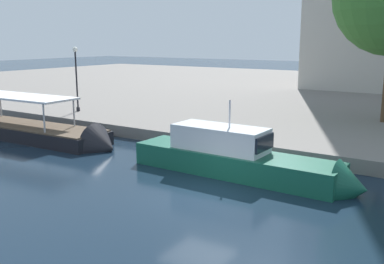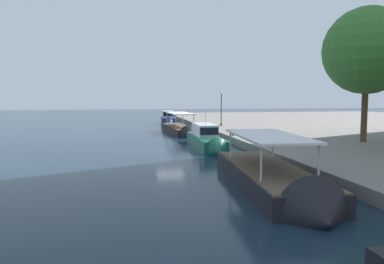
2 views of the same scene
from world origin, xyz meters
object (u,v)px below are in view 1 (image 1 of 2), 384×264
Objects in this scene: mooring_bollard_0 at (216,130)px; lamp_post at (76,73)px; motor_yacht_2 at (244,162)px; tour_boat_1 at (33,134)px.

lamp_post reaches higher than mooring_bollard_0.
tour_boat_1 is at bearing -177.83° from motor_yacht_2.
motor_yacht_2 is 2.25× the size of lamp_post.
mooring_bollard_0 is at bearing 16.96° from tour_boat_1.
lamp_post is at bearing 170.58° from mooring_bollard_0.
mooring_bollard_0 is (10.89, 3.83, 0.81)m from tour_boat_1.
tour_boat_1 is 1.29× the size of motor_yacht_2.
mooring_bollard_0 is at bearing -9.42° from lamp_post.
motor_yacht_2 reaches higher than mooring_bollard_0.
tour_boat_1 is 2.89× the size of lamp_post.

